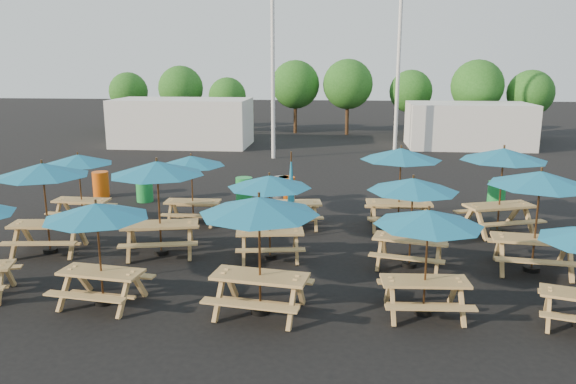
# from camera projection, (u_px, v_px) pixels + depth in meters

# --- Properties ---
(ground) EXTENTS (120.00, 120.00, 0.00)m
(ground) POSITION_uv_depth(u_px,v_px,m) (283.00, 242.00, 15.88)
(ground) COLOR black
(ground) RESTS_ON ground
(picnic_unit_1) EXTENTS (2.62, 2.62, 2.44)m
(picnic_unit_1) POSITION_uv_depth(u_px,v_px,m) (43.00, 174.00, 14.53)
(picnic_unit_1) COLOR #A68349
(picnic_unit_1) RESTS_ON ground
(picnic_unit_2) EXTENTS (2.17, 2.17, 2.19)m
(picnic_unit_2) POSITION_uv_depth(u_px,v_px,m) (78.00, 163.00, 17.43)
(picnic_unit_2) COLOR #A68349
(picnic_unit_2) RESTS_ON ground
(picnic_unit_3) EXTENTS (2.42, 2.42, 2.21)m
(picnic_unit_3) POSITION_uv_depth(u_px,v_px,m) (97.00, 216.00, 11.38)
(picnic_unit_3) COLOR #A68349
(picnic_unit_3) RESTS_ON ground
(picnic_unit_4) EXTENTS (2.93, 2.93, 2.52)m
(picnic_unit_4) POSITION_uv_depth(u_px,v_px,m) (157.00, 173.00, 14.38)
(picnic_unit_4) COLOR #A68349
(picnic_unit_4) RESTS_ON ground
(picnic_unit_5) EXTENTS (2.15, 2.15, 2.17)m
(picnic_unit_5) POSITION_uv_depth(u_px,v_px,m) (191.00, 164.00, 17.29)
(picnic_unit_5) COLOR #A68349
(picnic_unit_5) RESTS_ON ground
(picnic_unit_6) EXTENTS (2.70, 2.70, 2.45)m
(picnic_unit_6) POSITION_uv_depth(u_px,v_px,m) (259.00, 211.00, 10.91)
(picnic_unit_6) COLOR #A68349
(picnic_unit_6) RESTS_ON ground
(picnic_unit_7) EXTENTS (2.44, 2.44, 2.21)m
(picnic_unit_7) POSITION_uv_depth(u_px,v_px,m) (269.00, 186.00, 14.14)
(picnic_unit_7) COLOR #A68349
(picnic_unit_7) RESTS_ON ground
(picnic_unit_8) EXTENTS (2.07, 1.87, 2.35)m
(picnic_unit_8) POSITION_uv_depth(u_px,v_px,m) (291.00, 196.00, 17.11)
(picnic_unit_8) COLOR #A68349
(picnic_unit_8) RESTS_ON ground
(picnic_unit_9) EXTENTS (2.26, 2.26, 2.20)m
(picnic_unit_9) POSITION_uv_depth(u_px,v_px,m) (428.00, 223.00, 10.90)
(picnic_unit_9) COLOR #A68349
(picnic_unit_9) RESTS_ON ground
(picnic_unit_10) EXTENTS (2.66, 2.66, 2.27)m
(picnic_unit_10) POSITION_uv_depth(u_px,v_px,m) (413.00, 189.00, 13.51)
(picnic_unit_10) COLOR #A68349
(picnic_unit_10) RESTS_ON ground
(picnic_unit_11) EXTENTS (2.47, 2.47, 2.50)m
(picnic_unit_11) POSITION_uv_depth(u_px,v_px,m) (401.00, 158.00, 16.68)
(picnic_unit_11) COLOR #A68349
(picnic_unit_11) RESTS_ON ground
(picnic_unit_13) EXTENTS (2.71, 2.71, 2.50)m
(picnic_unit_13) POSITION_uv_depth(u_px,v_px,m) (540.00, 183.00, 13.18)
(picnic_unit_13) COLOR #A68349
(picnic_unit_13) RESTS_ON ground
(picnic_unit_14) EXTENTS (3.16, 3.16, 2.56)m
(picnic_unit_14) POSITION_uv_depth(u_px,v_px,m) (503.00, 159.00, 16.24)
(picnic_unit_14) COLOR #A68349
(picnic_unit_14) RESTS_ON ground
(waste_bin_0) EXTENTS (0.60, 0.60, 0.96)m
(waste_bin_0) POSITION_uv_depth(u_px,v_px,m) (101.00, 184.00, 21.06)
(waste_bin_0) COLOR #D9540C
(waste_bin_0) RESTS_ON ground
(waste_bin_1) EXTENTS (0.60, 0.60, 0.96)m
(waste_bin_1) POSITION_uv_depth(u_px,v_px,m) (144.00, 189.00, 20.36)
(waste_bin_1) COLOR green
(waste_bin_1) RESTS_ON ground
(waste_bin_2) EXTENTS (0.60, 0.60, 0.96)m
(waste_bin_2) POSITION_uv_depth(u_px,v_px,m) (244.00, 191.00, 20.01)
(waste_bin_2) COLOR green
(waste_bin_2) RESTS_ON ground
(waste_bin_3) EXTENTS (0.60, 0.60, 0.96)m
(waste_bin_3) POSITION_uv_depth(u_px,v_px,m) (287.00, 190.00, 20.11)
(waste_bin_3) COLOR #D9540C
(waste_bin_3) RESTS_ON ground
(waste_bin_4) EXTENTS (0.60, 0.60, 0.96)m
(waste_bin_4) POSITION_uv_depth(u_px,v_px,m) (281.00, 190.00, 20.12)
(waste_bin_4) COLOR gray
(waste_bin_4) RESTS_ON ground
(waste_bin_5) EXTENTS (0.60, 0.60, 0.96)m
(waste_bin_5) POSITION_uv_depth(u_px,v_px,m) (496.00, 195.00, 19.35)
(waste_bin_5) COLOR green
(waste_bin_5) RESTS_ON ground
(mast_0) EXTENTS (0.20, 0.20, 12.00)m
(mast_0) POSITION_uv_depth(u_px,v_px,m) (273.00, 41.00, 28.28)
(mast_0) COLOR silver
(mast_0) RESTS_ON ground
(mast_1) EXTENTS (0.20, 0.20, 12.00)m
(mast_1) POSITION_uv_depth(u_px,v_px,m) (399.00, 42.00, 29.60)
(mast_1) COLOR silver
(mast_1) RESTS_ON ground
(event_tent_0) EXTENTS (8.00, 4.00, 2.80)m
(event_tent_0) POSITION_uv_depth(u_px,v_px,m) (183.00, 122.00, 33.77)
(event_tent_0) COLOR silver
(event_tent_0) RESTS_ON ground
(event_tent_1) EXTENTS (7.00, 4.00, 2.60)m
(event_tent_1) POSITION_uv_depth(u_px,v_px,m) (468.00, 125.00, 33.15)
(event_tent_1) COLOR silver
(event_tent_1) RESTS_ON ground
(tree_0) EXTENTS (2.80, 2.80, 4.24)m
(tree_0) POSITION_uv_depth(u_px,v_px,m) (128.00, 92.00, 41.05)
(tree_0) COLOR #382314
(tree_0) RESTS_ON ground
(tree_1) EXTENTS (3.11, 3.11, 4.72)m
(tree_1) POSITION_uv_depth(u_px,v_px,m) (181.00, 88.00, 39.26)
(tree_1) COLOR #382314
(tree_1) RESTS_ON ground
(tree_2) EXTENTS (2.59, 2.59, 3.93)m
(tree_2) POSITION_uv_depth(u_px,v_px,m) (227.00, 96.00, 38.82)
(tree_2) COLOR #382314
(tree_2) RESTS_ON ground
(tree_3) EXTENTS (3.36, 3.36, 5.09)m
(tree_3) POSITION_uv_depth(u_px,v_px,m) (295.00, 85.00, 39.23)
(tree_3) COLOR #382314
(tree_3) RESTS_ON ground
(tree_4) EXTENTS (3.41, 3.41, 5.17)m
(tree_4) POSITION_uv_depth(u_px,v_px,m) (348.00, 84.00, 38.43)
(tree_4) COLOR #382314
(tree_4) RESTS_ON ground
(tree_5) EXTENTS (2.94, 2.94, 4.45)m
(tree_5) POSITION_uv_depth(u_px,v_px,m) (411.00, 91.00, 38.53)
(tree_5) COLOR #382314
(tree_5) RESTS_ON ground
(tree_6) EXTENTS (3.38, 3.38, 5.13)m
(tree_6) POSITION_uv_depth(u_px,v_px,m) (477.00, 86.00, 36.33)
(tree_6) COLOR #382314
(tree_6) RESTS_ON ground
(tree_7) EXTENTS (2.95, 2.95, 4.48)m
(tree_7) POSITION_uv_depth(u_px,v_px,m) (531.00, 93.00, 36.13)
(tree_7) COLOR #382314
(tree_7) RESTS_ON ground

